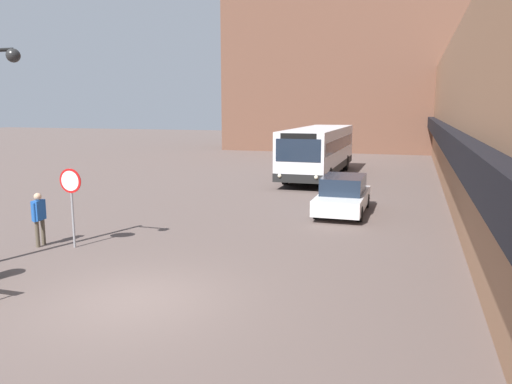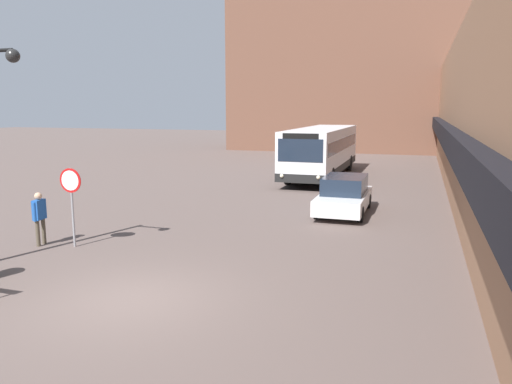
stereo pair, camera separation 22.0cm
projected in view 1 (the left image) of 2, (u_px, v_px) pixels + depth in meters
The scene contains 7 objects.
ground_plane at pixel (135, 300), 11.38m from camera, with size 160.00×160.00×0.00m, color brown.
building_row_right at pixel (485, 114), 30.32m from camera, with size 5.50×60.00×7.89m.
building_backdrop_far at pixel (356, 66), 50.01m from camera, with size 26.00×8.00×16.89m.
city_bus at pixel (319, 150), 31.35m from camera, with size 2.74×12.08×3.07m.
parked_car_front at pixel (343, 195), 20.70m from camera, with size 1.90×4.58×1.54m.
stop_sign at pixel (71, 190), 15.36m from camera, with size 0.76×0.08×2.50m.
pedestrian at pixel (39, 214), 15.68m from camera, with size 0.26×0.55×1.71m.
Camera 1 is at (5.89, -9.47, 4.35)m, focal length 35.00 mm.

